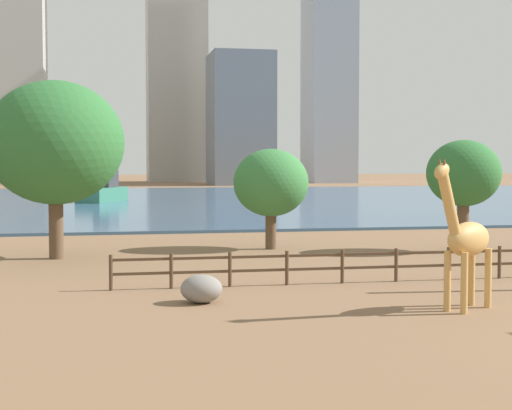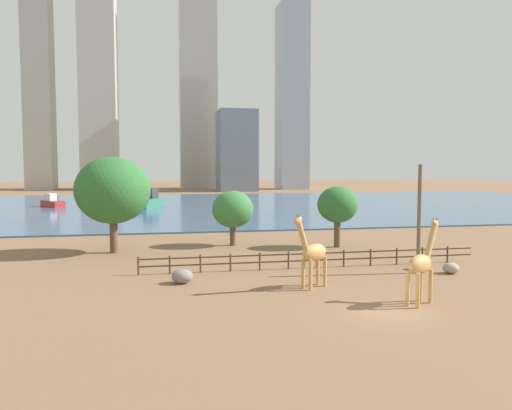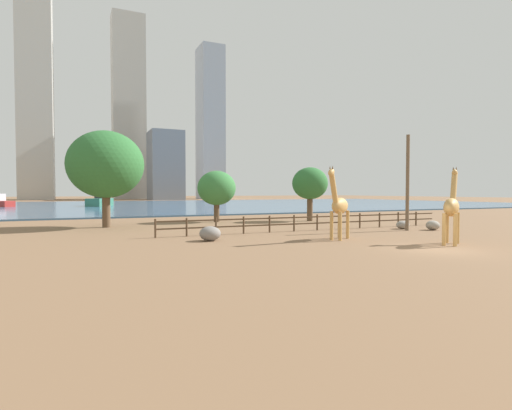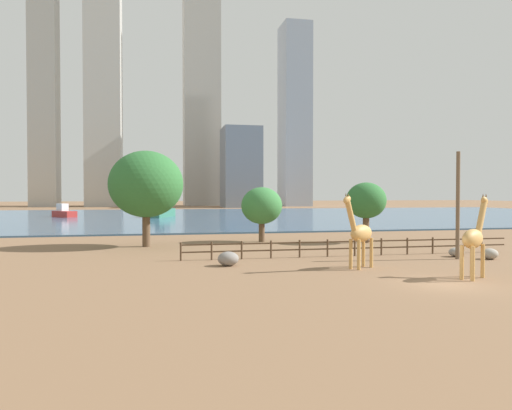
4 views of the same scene
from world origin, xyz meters
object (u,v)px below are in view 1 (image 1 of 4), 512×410
Objects in this scene: tree_center_broad at (271,183)px; tree_right_tall at (55,143)px; giraffe_tall at (466,239)px; boat_sailboat at (103,191)px; tree_left_large at (464,174)px; boulder_near_fence at (201,289)px.

tree_right_tall is at bearing -169.21° from tree_center_broad.
giraffe_tall is 0.56× the size of boat_sailboat.
giraffe_tall is 0.56× the size of tree_right_tall.
tree_left_large is at bearing -2.27° from tree_right_tall.
tree_right_tall is (-13.31, 16.00, 3.31)m from giraffe_tall.
boat_sailboat is at bearing 99.99° from tree_center_broad.
tree_right_tall reaches higher than boulder_near_fence.
tree_center_broad is 0.63× the size of tree_right_tall.
tree_center_broad is at bearing 163.12° from tree_left_large.
boulder_near_fence is 16.56m from tree_center_broad.
tree_center_broad reaches higher than boulder_near_fence.
tree_left_large reaches higher than giraffe_tall.
giraffe_tall is at bearing -50.25° from tree_right_tall.
giraffe_tall is at bearing -115.76° from tree_left_large.
tree_left_large is 1.08× the size of tree_center_broad.
tree_center_broad reaches higher than giraffe_tall.
boulder_near_fence is at bearing 26.66° from boat_sailboat.
tree_left_large is at bearing 38.90° from boulder_near_fence.
giraffe_tall is 0.83× the size of tree_left_large.
tree_left_large is (15.29, 12.34, 3.55)m from boulder_near_fence.
tree_right_tall is (-11.02, -2.10, 2.03)m from tree_center_broad.
tree_right_tall is (-20.63, 0.82, 1.53)m from tree_left_large.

